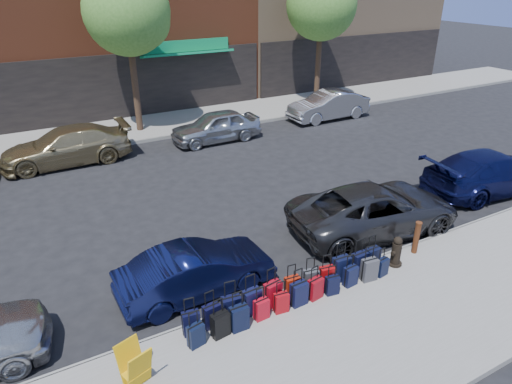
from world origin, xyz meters
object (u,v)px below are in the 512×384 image
tree_right (324,6)px  suitcase_front_5 (292,287)px  car_near_3 (491,172)px  car_far_1 (66,146)px  tree_center (130,14)px  car_far_2 (216,126)px  car_near_1 (196,271)px  display_rack (135,366)px  fire_hydrant (396,252)px  bollard (417,237)px  car_near_2 (374,209)px  car_far_3 (328,105)px

tree_right → suitcase_front_5: size_ratio=8.43×
tree_right → car_near_3: tree_right is taller
car_far_1 → tree_center: bearing=123.3°
car_far_2 → car_near_1: bearing=-27.2°
suitcase_front_5 → car_far_2: 11.79m
display_rack → fire_hydrant: bearing=-13.0°
tree_center → car_near_3: bearing=-54.9°
tree_right → bollard: size_ratio=7.73×
car_far_2 → fire_hydrant: bearing=-0.9°
tree_right → fire_hydrant: 17.25m
tree_center → car_near_2: bearing=-75.2°
tree_center → car_far_3: 10.70m
suitcase_front_5 → car_far_1: bearing=110.7°
car_near_1 → car_near_2: 5.79m
suitcase_front_5 → display_rack: (-3.91, -0.73, 0.16)m
tree_center → bollard: size_ratio=7.73×
car_far_1 → car_far_3: car_far_1 is taller
car_near_1 → car_far_2: bearing=-28.4°
tree_center → car_near_2: (3.35, -12.65, -4.69)m
car_near_3 → car_far_1: bearing=57.6°
bollard → car_near_3: bearing=17.8°
tree_center → suitcase_front_5: (-0.60, -14.26, -4.99)m
suitcase_front_5 → tree_center: bearing=92.9°
car_near_2 → car_near_3: (5.47, 0.10, 0.03)m
tree_center → tree_right: 10.50m
car_far_2 → bollard: bearing=3.5°
tree_right → car_far_1: (-14.34, -2.48, -4.68)m
suitcase_front_5 → car_far_1: car_far_1 is taller
bollard → car_far_3: (5.91, 11.74, 0.10)m
suitcase_front_5 → car_near_3: bearing=15.5°
suitcase_front_5 → tree_right: bearing=57.4°
car_near_3 → suitcase_front_5: bearing=106.4°
car_far_3 → suitcase_front_5: bearing=-40.3°
fire_hydrant → bollard: bollard is taller
fire_hydrant → car_near_2: size_ratio=0.16×
tree_center → bollard: tree_center is taller
bollard → car_near_2: 1.66m
tree_right → car_near_3: size_ratio=1.41×
car_far_1 → bollard: bearing=31.8°
tree_right → car_far_2: bearing=-159.7°
tree_center → car_far_1: bearing=-147.2°
car_far_1 → car_far_3: size_ratio=1.14×
tree_right → car_far_1: 15.29m
display_rack → car_far_2: car_far_2 is taller
car_near_3 → tree_right: bearing=-1.5°
fire_hydrant → car_far_3: size_ratio=0.19×
car_near_2 → car_far_1: bearing=42.0°
tree_right → car_near_3: bearing=-97.6°
car_near_2 → car_near_1: bearing=98.9°
car_near_3 → car_far_3: size_ratio=1.16×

